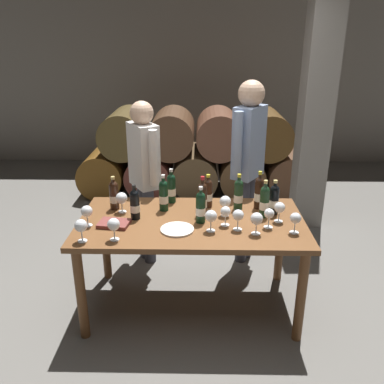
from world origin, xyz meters
TOP-DOWN VIEW (x-y plane):
  - ground_plane at (0.00, 0.00)m, footprint 14.00×14.00m
  - cellar_back_wall at (0.00, 4.20)m, footprint 10.00×0.24m
  - barrel_stack at (0.00, 2.60)m, footprint 3.12×0.90m
  - stone_pillar at (1.30, 1.60)m, footprint 0.32×0.32m
  - dining_table at (0.00, 0.00)m, footprint 1.70×0.90m
  - wine_bottle_0 at (0.08, 0.10)m, footprint 0.07×0.07m
  - wine_bottle_1 at (0.53, 0.24)m, footprint 0.07×0.07m
  - wine_bottle_2 at (-0.17, 0.36)m, footprint 0.07×0.07m
  - wine_bottle_3 at (-0.22, 0.19)m, footprint 0.07×0.07m
  - wine_bottle_4 at (-0.43, 0.02)m, footprint 0.07×0.07m
  - wine_bottle_5 at (0.07, -0.03)m, footprint 0.07×0.07m
  - wine_bottle_6 at (0.37, 0.22)m, footprint 0.07×0.07m
  - wine_bottle_7 at (-0.62, 0.20)m, footprint 0.07×0.07m
  - wine_bottle_8 at (0.13, 0.26)m, footprint 0.07×0.07m
  - wine_bottle_9 at (0.55, 0.08)m, footprint 0.07×0.07m
  - wine_bottle_10 at (0.64, 0.13)m, footprint 0.07×0.07m
  - wine_glass_0 at (0.46, -0.22)m, footprint 0.09×0.09m
  - wine_glass_1 at (-0.73, -0.35)m, footprint 0.09×0.09m
  - wine_glass_2 at (0.33, -0.15)m, footprint 0.08×0.08m
  - wine_glass_3 at (0.65, -0.01)m, footprint 0.08×0.08m
  - wine_glass_4 at (0.26, 0.09)m, footprint 0.09×0.09m
  - wine_glass_5 at (0.14, -0.18)m, footprint 0.09×0.09m
  - wine_glass_6 at (-0.76, -0.11)m, footprint 0.08×0.08m
  - wine_glass_7 at (0.56, -0.11)m, footprint 0.07×0.07m
  - wine_glass_8 at (-0.52, -0.32)m, footprint 0.09×0.09m
  - wine_glass_9 at (0.73, -0.20)m, footprint 0.08×0.08m
  - wine_glass_10 at (0.25, -0.08)m, footprint 0.07×0.07m
  - wine_glass_11 at (-0.55, 0.14)m, footprint 0.09×0.09m
  - tasting_notebook at (-0.57, -0.10)m, footprint 0.24×0.19m
  - serving_plate at (-0.10, -0.17)m, footprint 0.24×0.24m
  - sommelier_presenting at (0.50, 0.75)m, footprint 0.33×0.43m
  - taster_seated_left at (-0.44, 0.72)m, footprint 0.32×0.43m

SIDE VIEW (x-z plane):
  - ground_plane at x=0.00m, z-range 0.00..0.00m
  - barrel_stack at x=0.00m, z-range -0.03..1.12m
  - dining_table at x=0.00m, z-range 0.29..1.05m
  - serving_plate at x=-0.10m, z-range 0.76..0.77m
  - tasting_notebook at x=-0.57m, z-range 0.76..0.79m
  - wine_glass_7 at x=0.56m, z-range 0.79..0.94m
  - wine_glass_10 at x=0.25m, z-range 0.79..0.94m
  - wine_glass_9 at x=0.73m, z-range 0.79..0.94m
  - wine_glass_2 at x=0.33m, z-range 0.79..0.95m
  - wine_glass_3 at x=0.65m, z-range 0.79..0.95m
  - wine_glass_6 at x=-0.76m, z-range 0.79..0.95m
  - wine_glass_8 at x=-0.52m, z-range 0.79..0.95m
  - wine_glass_5 at x=0.14m, z-range 0.79..0.95m
  - wine_glass_1 at x=-0.73m, z-range 0.79..0.95m
  - wine_glass_0 at x=0.46m, z-range 0.79..0.95m
  - wine_glass_4 at x=0.26m, z-range 0.79..0.95m
  - wine_glass_11 at x=-0.55m, z-range 0.79..0.96m
  - wine_bottle_4 at x=-0.43m, z-range 0.74..1.01m
  - wine_bottle_7 at x=-0.62m, z-range 0.74..1.02m
  - wine_bottle_8 at x=0.13m, z-range 0.74..1.02m
  - wine_bottle_10 at x=0.64m, z-range 0.74..1.02m
  - wine_bottle_5 at x=0.07m, z-range 0.74..1.02m
  - wine_bottle_2 at x=-0.17m, z-range 0.74..1.03m
  - wine_bottle_9 at x=0.55m, z-range 0.74..1.03m
  - wine_bottle_6 at x=0.37m, z-range 0.74..1.04m
  - wine_bottle_3 at x=-0.22m, z-range 0.74..1.04m
  - wine_bottle_1 at x=0.53m, z-range 0.74..1.05m
  - wine_bottle_0 at x=0.08m, z-range 0.74..1.05m
  - taster_seated_left at x=-0.44m, z-range 0.15..1.69m
  - sommelier_presenting at x=0.50m, z-range 0.19..1.90m
  - stone_pillar at x=1.30m, z-range 0.00..2.60m
  - cellar_back_wall at x=0.00m, z-range 0.00..2.80m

